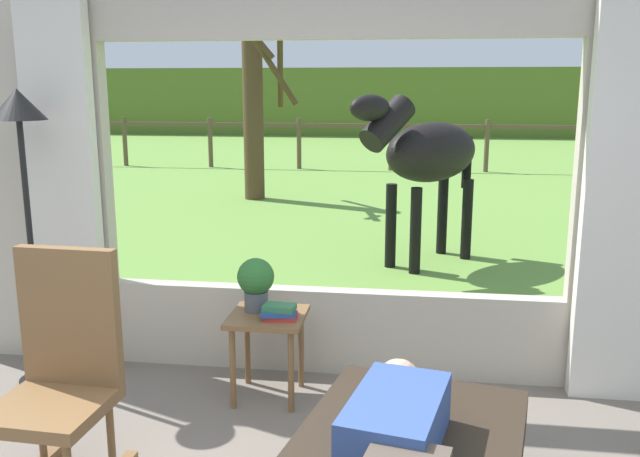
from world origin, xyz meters
TOP-DOWN VIEW (x-y plane):
  - back_wall_with_window at (0.00, 2.26)m, footprint 5.20×0.12m
  - curtain_panel_left at (-1.69, 2.12)m, footprint 0.44×0.10m
  - curtain_panel_right at (1.69, 2.12)m, footprint 0.44×0.10m
  - outdoor_pasture_lawn at (0.00, 13.16)m, footprint 36.00×21.68m
  - distant_hill_ridge at (0.00, 23.00)m, footprint 36.00×2.00m
  - reclining_person at (0.47, 0.42)m, footprint 0.45×1.43m
  - rocking_chair at (-1.04, 0.80)m, footprint 0.50×0.70m
  - side_table at (-0.32, 1.82)m, footprint 0.44×0.44m
  - potted_plant at (-0.40, 1.88)m, footprint 0.22×0.22m
  - book_stack at (-0.23, 1.76)m, footprint 0.22×0.17m
  - floor_lamp_left at (-1.77, 1.82)m, footprint 0.32×0.32m
  - horse at (0.63, 4.96)m, footprint 1.43×1.62m
  - pasture_tree at (-2.02, 8.65)m, footprint 1.31×1.27m
  - pasture_fence_line at (0.00, 12.67)m, footprint 16.10×0.10m

SIDE VIEW (x-z plane):
  - outdoor_pasture_lawn at x=0.00m, z-range 0.00..0.02m
  - side_table at x=-0.32m, z-range 0.17..0.69m
  - reclining_person at x=0.47m, z-range 0.41..0.63m
  - rocking_chair at x=-1.04m, z-range -0.01..1.11m
  - book_stack at x=-0.23m, z-range 0.52..0.60m
  - potted_plant at x=-0.40m, z-range 0.54..0.86m
  - pasture_fence_line at x=0.00m, z-range 0.19..1.29m
  - horse at x=0.63m, z-range 0.29..2.02m
  - curtain_panel_left at x=-1.69m, z-range 0.00..2.40m
  - curtain_panel_right at x=1.69m, z-range 0.00..2.40m
  - distant_hill_ridge at x=0.00m, z-range 0.00..2.40m
  - back_wall_with_window at x=0.00m, z-range -0.03..2.52m
  - floor_lamp_left at x=-1.77m, z-range 0.56..2.38m
  - pasture_tree at x=-2.02m, z-range -0.06..3.26m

